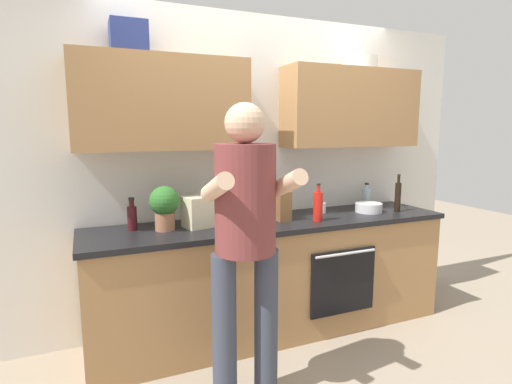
# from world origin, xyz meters

# --- Properties ---
(ground_plane) EXTENTS (12.00, 12.00, 0.00)m
(ground_plane) POSITION_xyz_m (0.00, 0.00, 0.00)
(ground_plane) COLOR gray
(back_wall_unit) EXTENTS (4.00, 0.38, 2.50)m
(back_wall_unit) POSITION_xyz_m (-0.00, 0.27, 1.50)
(back_wall_unit) COLOR silver
(back_wall_unit) RESTS_ON ground
(counter) EXTENTS (2.84, 0.67, 0.90)m
(counter) POSITION_xyz_m (0.00, -0.00, 0.45)
(counter) COLOR #A37547
(counter) RESTS_ON ground
(person_standing) EXTENTS (0.49, 0.45, 1.74)m
(person_standing) POSITION_xyz_m (-0.52, -0.72, 1.03)
(person_standing) COLOR #383D4C
(person_standing) RESTS_ON ground
(bottle_soy) EXTENTS (0.05, 0.05, 0.32)m
(bottle_soy) POSITION_xyz_m (1.11, -0.10, 1.03)
(bottle_soy) COLOR black
(bottle_soy) RESTS_ON counter
(bottle_oil) EXTENTS (0.06, 0.06, 0.30)m
(bottle_oil) POSITION_xyz_m (-0.29, 0.00, 1.02)
(bottle_oil) COLOR olive
(bottle_oil) RESTS_ON counter
(bottle_hotsauce) EXTENTS (0.07, 0.07, 0.29)m
(bottle_hotsauce) POSITION_xyz_m (0.30, -0.14, 1.02)
(bottle_hotsauce) COLOR red
(bottle_hotsauce) RESTS_ON counter
(bottle_water) EXTENTS (0.07, 0.07, 0.21)m
(bottle_water) POSITION_xyz_m (1.02, 0.20, 0.99)
(bottle_water) COLOR silver
(bottle_water) RESTS_ON counter
(bottle_wine) EXTENTS (0.07, 0.07, 0.23)m
(bottle_wine) POSITION_xyz_m (-1.04, 0.12, 1.00)
(bottle_wine) COLOR #471419
(bottle_wine) RESTS_ON counter
(cup_coffee) EXTENTS (0.09, 0.09, 0.09)m
(cup_coffee) POSITION_xyz_m (0.49, 0.12, 0.94)
(cup_coffee) COLOR white
(cup_coffee) RESTS_ON counter
(mixing_bowl) EXTENTS (0.22, 0.22, 0.08)m
(mixing_bowl) POSITION_xyz_m (0.88, -0.02, 0.94)
(mixing_bowl) COLOR silver
(mixing_bowl) RESTS_ON counter
(knife_block) EXTENTS (0.10, 0.14, 0.29)m
(knife_block) POSITION_xyz_m (0.06, -0.01, 1.02)
(knife_block) COLOR brown
(knife_block) RESTS_ON counter
(potted_herb) EXTENTS (0.21, 0.21, 0.31)m
(potted_herb) POSITION_xyz_m (-0.83, 0.03, 1.08)
(potted_herb) COLOR #9E6647
(potted_herb) RESTS_ON counter
(grocery_bag_rice) EXTENTS (0.29, 0.23, 0.22)m
(grocery_bag_rice) POSITION_xyz_m (-0.56, 0.03, 1.01)
(grocery_bag_rice) COLOR beige
(grocery_bag_rice) RESTS_ON counter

